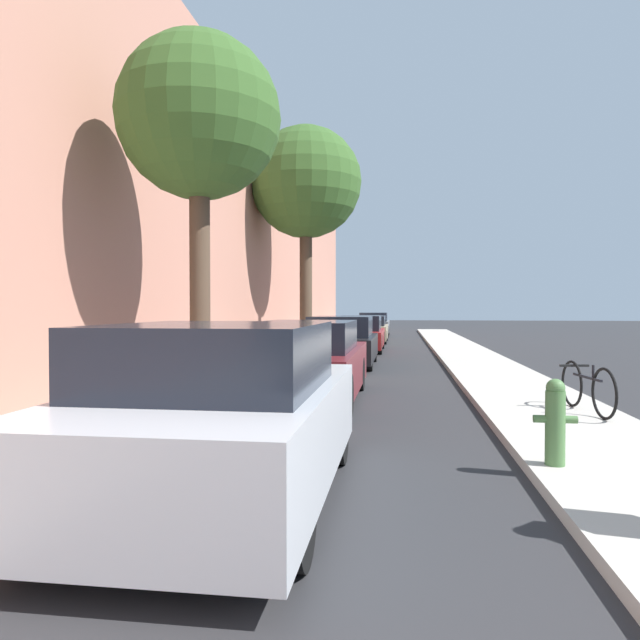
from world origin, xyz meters
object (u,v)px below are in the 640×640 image
(parked_car_silver, at_px, (222,416))
(parked_car_champagne, at_px, (368,330))
(fire_hydrant, at_px, (555,421))
(parked_car_maroon, at_px, (308,363))
(street_tree_near, at_px, (199,121))
(bicycle, at_px, (587,388))
(parked_car_black, at_px, (342,342))
(street_tree_far, at_px, (306,184))
(parked_car_grey, at_px, (374,325))
(parked_car_red, at_px, (360,334))

(parked_car_silver, xyz_separation_m, parked_car_champagne, (0.04, 22.36, -0.11))
(parked_car_silver, relative_size, fire_hydrant, 4.71)
(parked_car_maroon, relative_size, street_tree_near, 0.83)
(parked_car_maroon, xyz_separation_m, bicycle, (4.29, -1.14, -0.19))
(parked_car_silver, height_order, bicycle, parked_car_silver)
(parked_car_maroon, xyz_separation_m, street_tree_near, (-1.37, -1.64, 3.74))
(parked_car_black, xyz_separation_m, street_tree_far, (-1.35, 2.03, 4.92))
(parked_car_champagne, xyz_separation_m, fire_hydrant, (2.96, -21.29, -0.05))
(street_tree_near, height_order, street_tree_far, street_tree_far)
(parked_car_black, bearing_deg, street_tree_far, 123.67)
(fire_hydrant, bearing_deg, parked_car_maroon, 127.02)
(parked_car_grey, xyz_separation_m, bicycle, (4.17, -24.35, -0.16))
(parked_car_silver, height_order, street_tree_near, street_tree_near)
(parked_car_champagne, distance_m, street_tree_near, 19.28)
(fire_hydrant, xyz_separation_m, bicycle, (1.20, 2.96, -0.07))
(parked_car_silver, bearing_deg, parked_car_grey, 89.94)
(parked_car_grey, height_order, street_tree_far, street_tree_far)
(parked_car_red, relative_size, bicycle, 2.63)
(street_tree_near, relative_size, street_tree_far, 0.76)
(parked_car_silver, xyz_separation_m, parked_car_red, (0.04, 16.79, -0.07))
(parked_car_maroon, height_order, parked_car_red, parked_car_maroon)
(parked_car_red, height_order, bicycle, parked_car_red)
(parked_car_silver, relative_size, street_tree_far, 0.54)
(parked_car_maroon, relative_size, parked_car_grey, 1.03)
(parked_car_silver, xyz_separation_m, parked_car_maroon, (-0.09, 5.17, -0.04))
(parked_car_maroon, height_order, parked_car_grey, parked_car_maroon)
(parked_car_grey, relative_size, street_tree_far, 0.62)
(parked_car_silver, height_order, parked_car_red, parked_car_silver)
(street_tree_near, bearing_deg, parked_car_grey, 86.58)
(parked_car_champagne, xyz_separation_m, bicycle, (4.16, -18.33, -0.12))
(parked_car_grey, bearing_deg, bicycle, -80.28)
(street_tree_near, distance_m, bicycle, 6.91)
(fire_hydrant, distance_m, bicycle, 3.19)
(fire_hydrant, bearing_deg, parked_car_red, 100.69)
(parked_car_grey, bearing_deg, parked_car_silver, -90.06)
(street_tree_far, relative_size, bicycle, 4.20)
(street_tree_near, bearing_deg, fire_hydrant, -28.80)
(parked_car_silver, height_order, parked_car_black, parked_car_silver)
(fire_hydrant, bearing_deg, parked_car_champagne, 97.93)
(parked_car_black, bearing_deg, parked_car_grey, 89.48)
(parked_car_maroon, distance_m, parked_car_grey, 23.21)
(parked_car_black, distance_m, street_tree_near, 8.80)
(parked_car_black, bearing_deg, parked_car_champagne, 89.16)
(parked_car_red, bearing_deg, street_tree_far, -114.04)
(parked_car_black, xyz_separation_m, parked_car_red, (0.16, 5.42, -0.03))
(parked_car_black, relative_size, bicycle, 2.46)
(parked_car_grey, bearing_deg, parked_car_champagne, -89.93)
(parked_car_silver, distance_m, parked_car_champagne, 22.36)
(fire_hydrant, bearing_deg, parked_car_silver, -160.32)
(parked_car_maroon, distance_m, parked_car_champagne, 17.20)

